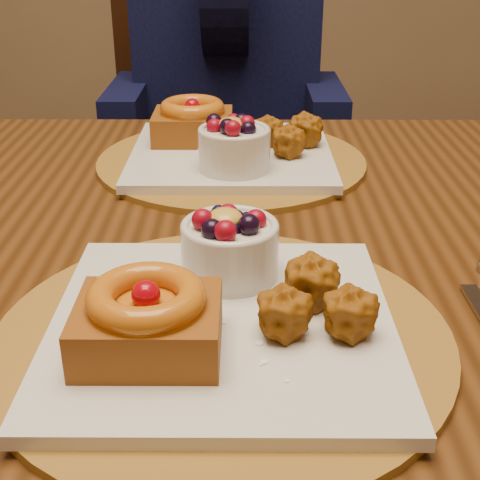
# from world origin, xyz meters

# --- Properties ---
(dining_table) EXTENTS (1.60, 0.90, 0.76)m
(dining_table) POSITION_xyz_m (0.09, -0.00, 0.68)
(dining_table) COLOR #321A09
(dining_table) RESTS_ON ground
(place_setting_near) EXTENTS (0.38, 0.38, 0.09)m
(place_setting_near) POSITION_xyz_m (0.09, -0.22, 0.78)
(place_setting_near) COLOR brown
(place_setting_near) RESTS_ON dining_table
(place_setting_far) EXTENTS (0.38, 0.38, 0.09)m
(place_setting_far) POSITION_xyz_m (0.09, 0.21, 0.78)
(place_setting_far) COLOR brown
(place_setting_far) RESTS_ON dining_table
(chair_far) EXTENTS (0.50, 0.50, 0.97)m
(chair_far) POSITION_xyz_m (0.00, 0.94, 0.54)
(chair_far) COLOR black
(chair_far) RESTS_ON ground
(diner) EXTENTS (0.48, 0.47, 0.79)m
(diner) POSITION_xyz_m (0.07, 0.80, 0.84)
(diner) COLOR black
(diner) RESTS_ON ground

